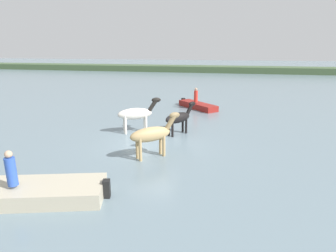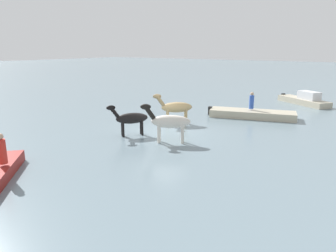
# 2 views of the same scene
# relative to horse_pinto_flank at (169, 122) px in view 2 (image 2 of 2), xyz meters

# --- Properties ---
(ground_plane) EXTENTS (211.02, 211.02, 0.00)m
(ground_plane) POSITION_rel_horse_pinto_flank_xyz_m (1.52, -1.65, -1.13)
(ground_plane) COLOR slate
(horse_pinto_flank) EXTENTS (2.48, 1.68, 2.05)m
(horse_pinto_flank) POSITION_rel_horse_pinto_flank_xyz_m (0.00, 0.00, 0.00)
(horse_pinto_flank) COLOR silver
(horse_pinto_flank) RESTS_ON ground_plane
(horse_dun_straggler) EXTENTS (1.69, 2.08, 1.81)m
(horse_dun_straggler) POSITION_rel_horse_pinto_flank_xyz_m (2.53, 0.14, -0.13)
(horse_dun_straggler) COLOR black
(horse_dun_straggler) RESTS_ON ground_plane
(horse_mid_herd) EXTENTS (2.17, 2.03, 2.00)m
(horse_mid_herd) POSITION_rel_horse_pinto_flank_xyz_m (1.97, -3.62, -0.03)
(horse_mid_herd) COLOR tan
(horse_mid_herd) RESTS_ON ground_plane
(boat_skiff_near) EXTENTS (6.15, 3.22, 0.78)m
(boat_skiff_near) POSITION_rel_horse_pinto_flank_xyz_m (-1.49, -8.31, -0.94)
(boat_skiff_near) COLOR #B7AD93
(boat_skiff_near) RESTS_ON ground_plane
(boat_dinghy_port) EXTENTS (4.93, 4.02, 1.35)m
(boat_dinghy_port) POSITION_rel_horse_pinto_flank_xyz_m (-3.39, -16.18, -0.81)
(boat_dinghy_port) COLOR #B7AD93
(boat_dinghy_port) RESTS_ON ground_plane
(person_watcher_seated) EXTENTS (0.32, 0.32, 1.19)m
(person_watcher_seated) POSITION_rel_horse_pinto_flank_xyz_m (2.65, 7.37, -0.01)
(person_watcher_seated) COLOR red
(person_watcher_seated) RESTS_ON boat_motor_center
(person_boatman_standing) EXTENTS (0.32, 0.32, 1.19)m
(person_boatman_standing) POSITION_rel_horse_pinto_flank_xyz_m (-1.37, -8.43, 0.05)
(person_boatman_standing) COLOR #2D51B2
(person_boatman_standing) RESTS_ON boat_skiff_near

